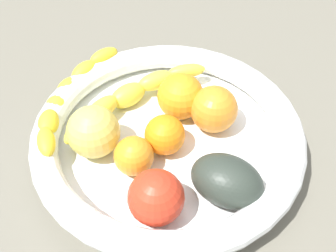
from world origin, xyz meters
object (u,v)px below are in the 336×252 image
object	(u,v)px
fruit_bowl	(168,136)
orange_mid_left	(214,109)
orange_mid_right	(167,135)
orange_rear	(134,156)
tomato_red	(156,197)
orange_front	(177,96)
apple_yellow	(93,132)
banana_draped_left	(68,97)
banana_draped_right	(131,95)
avocado_dark	(227,181)

from	to	relation	value
fruit_bowl	orange_mid_left	distance (cm)	7.22
orange_mid_left	orange_mid_right	world-z (taller)	orange_mid_left
orange_rear	tomato_red	world-z (taller)	tomato_red
orange_front	apple_yellow	size ratio (longest dim) A/B	0.95
banana_draped_left	apple_yellow	size ratio (longest dim) A/B	3.36
banana_draped_left	orange_mid_left	bearing A→B (deg)	-80.42
fruit_bowl	tomato_red	bearing A→B (deg)	-168.80
orange_mid_right	tomato_red	distance (cm)	9.74
banana_draped_right	orange_rear	distance (cm)	11.31
orange_mid_left	orange_mid_right	bearing A→B (deg)	141.59
banana_draped_right	tomato_red	distance (cm)	18.16
orange_rear	apple_yellow	size ratio (longest dim) A/B	0.73
fruit_bowl	banana_draped_left	xyz separation A→B (cm)	(1.22, 15.34, 1.71)
orange_mid_left	tomato_red	size ratio (longest dim) A/B	1.00
avocado_dark	tomato_red	world-z (taller)	tomato_red
orange_mid_right	orange_rear	size ratio (longest dim) A/B	1.06
fruit_bowl	banana_draped_right	bearing A→B (deg)	56.73
orange_mid_left	apple_yellow	size ratio (longest dim) A/B	0.94
banana_draped_right	tomato_red	xyz separation A→B (cm)	(-15.56, -9.30, 1.03)
fruit_bowl	orange_front	bearing A→B (deg)	4.55
avocado_dark	apple_yellow	size ratio (longest dim) A/B	1.28
apple_yellow	orange_front	bearing A→B (deg)	-39.36
orange_mid_right	tomato_red	xyz separation A→B (cm)	(-9.54, -1.87, 0.57)
apple_yellow	orange_rear	bearing A→B (deg)	-102.78
orange_front	orange_mid_right	world-z (taller)	orange_front
fruit_bowl	apple_yellow	world-z (taller)	apple_yellow
apple_yellow	tomato_red	bearing A→B (deg)	-121.38
orange_front	avocado_dark	xyz separation A→B (cm)	(-11.51, -9.59, -0.51)
banana_draped_left	orange_front	xyz separation A→B (cm)	(4.43, -14.89, 0.60)
fruit_bowl	orange_front	xyz separation A→B (cm)	(5.65, 0.45, 2.31)
tomato_red	apple_yellow	xyz separation A→B (cm)	(6.57, 10.77, 0.21)
orange_front	orange_rear	world-z (taller)	orange_front
orange_rear	avocado_dark	bearing A→B (deg)	-90.96
orange_mid_right	banana_draped_right	bearing A→B (deg)	51.01
banana_draped_right	orange_front	world-z (taller)	orange_front
orange_front	avocado_dark	distance (cm)	14.99
fruit_bowl	orange_mid_left	xyz separation A→B (cm)	(4.66, -5.03, 2.26)
orange_mid_left	avocado_dark	world-z (taller)	orange_mid_left
orange_front	orange_mid_left	distance (cm)	5.57
avocado_dark	orange_mid_right	bearing A→B (deg)	62.88
fruit_bowl	tomato_red	distance (cm)	11.31
orange_front	tomato_red	bearing A→B (deg)	-171.05
banana_draped_left	avocado_dark	world-z (taller)	avocado_dark
orange_mid_left	orange_rear	distance (cm)	12.86
orange_mid_right	avocado_dark	xyz separation A→B (cm)	(-4.54, -8.86, 0.11)
banana_draped_left	banana_draped_right	world-z (taller)	banana_draped_left
orange_front	orange_rear	distance (cm)	11.54
fruit_bowl	banana_draped_left	bearing A→B (deg)	85.46
orange_front	tomato_red	size ratio (longest dim) A/B	1.01
banana_draped_right	apple_yellow	bearing A→B (deg)	170.76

